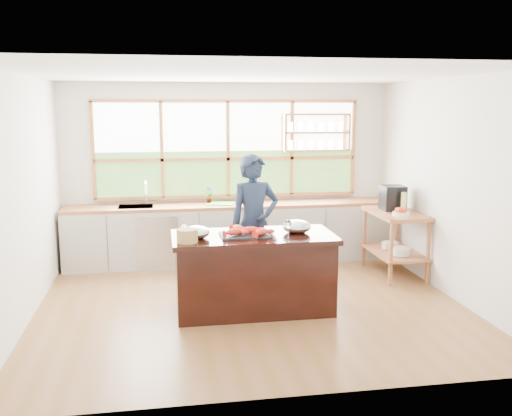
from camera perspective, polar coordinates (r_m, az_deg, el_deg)
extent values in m
plane|color=brown|center=(6.95, -0.52, -9.58)|extent=(5.00, 5.00, 0.00)
cube|color=silver|center=(8.83, -2.83, 3.65)|extent=(5.00, 0.02, 2.70)
cube|color=silver|center=(4.45, 3.99, -2.80)|extent=(5.00, 0.02, 2.70)
cube|color=silver|center=(6.70, -22.16, 0.85)|extent=(0.02, 4.50, 2.70)
cube|color=silver|center=(7.43, 18.89, 1.89)|extent=(0.02, 4.50, 2.70)
cube|color=white|center=(6.55, -0.56, 13.24)|extent=(5.00, 4.50, 0.02)
cube|color=#AC6C37|center=(8.77, -2.82, 5.90)|extent=(4.05, 0.06, 1.50)
cube|color=white|center=(8.77, -2.86, 8.18)|extent=(3.98, 0.01, 0.75)
cube|color=#295718|center=(8.83, -2.82, 3.47)|extent=(3.98, 0.01, 0.70)
cube|color=#AC6C37|center=(8.90, 6.02, 9.30)|extent=(1.00, 0.28, 0.03)
cube|color=#AC6C37|center=(8.90, 5.98, 7.53)|extent=(1.00, 0.28, 0.03)
cube|color=#AC6C37|center=(8.92, 5.95, 5.77)|extent=(1.00, 0.28, 0.03)
cube|color=#AC6C37|center=(8.78, 2.81, 7.54)|extent=(0.03, 0.28, 0.55)
cube|color=#AC6C37|center=(9.05, 9.06, 7.51)|extent=(0.03, 0.28, 0.55)
cube|color=#B8B7AE|center=(8.68, -2.53, -2.66)|extent=(4.90, 0.62, 0.85)
cube|color=#B5B7BD|center=(8.31, -9.83, -3.34)|extent=(0.60, 0.01, 0.72)
cube|color=#9A5F3C|center=(8.59, -2.56, 0.27)|extent=(4.90, 0.62, 0.05)
cube|color=#B5B7BD|center=(8.55, -11.91, -0.36)|extent=(0.50, 0.42, 0.16)
cube|color=#9A5F3C|center=(7.92, 16.84, -4.15)|extent=(0.04, 0.04, 0.90)
cube|color=#9A5F3C|center=(8.80, 13.97, -2.61)|extent=(0.04, 0.04, 0.90)
cube|color=#9A5F3C|center=(7.71, 13.36, -4.38)|extent=(0.04, 0.04, 0.90)
cube|color=#9A5F3C|center=(8.61, 10.79, -2.77)|extent=(0.04, 0.04, 0.90)
cube|color=#9A5F3C|center=(8.28, 13.65, -4.31)|extent=(0.62, 1.10, 0.03)
cube|color=#9A5F3C|center=(8.17, 13.81, -0.53)|extent=(0.62, 1.10, 0.05)
cylinder|color=silver|center=(8.04, 14.36, -4.26)|extent=(0.24, 0.24, 0.11)
cylinder|color=silver|center=(8.40, 13.26, -3.67)|extent=(0.24, 0.24, 0.09)
cube|color=black|center=(6.63, -0.26, -6.74)|extent=(1.77, 0.82, 0.84)
cube|color=black|center=(6.51, -0.26, -2.95)|extent=(1.85, 0.90, 0.06)
imported|color=#172239|center=(7.21, -0.17, -1.58)|extent=(0.71, 0.53, 1.76)
imported|color=slate|center=(8.59, -4.75, 1.32)|extent=(0.17, 0.14, 0.27)
cube|color=green|center=(8.57, -3.55, 0.46)|extent=(0.46, 0.39, 0.01)
cube|color=black|center=(8.25, 13.50, 0.99)|extent=(0.32, 0.34, 0.35)
cylinder|color=#BFC669|center=(8.04, 14.55, 0.50)|extent=(0.08, 0.08, 0.29)
cylinder|color=silver|center=(7.88, 14.31, -0.57)|extent=(0.23, 0.23, 0.05)
sphere|color=red|center=(7.89, 14.66, -0.20)|extent=(0.07, 0.07, 0.07)
sphere|color=red|center=(7.92, 14.29, -0.15)|extent=(0.07, 0.07, 0.07)
sphere|color=red|center=(7.88, 13.97, -0.18)|extent=(0.07, 0.07, 0.07)
sphere|color=red|center=(7.83, 14.14, -0.26)|extent=(0.07, 0.07, 0.07)
sphere|color=red|center=(7.83, 14.57, -0.27)|extent=(0.07, 0.07, 0.07)
cube|color=black|center=(6.45, -1.15, -2.72)|extent=(0.55, 0.41, 0.02)
ellipsoid|color=red|center=(6.38, -2.15, -2.43)|extent=(0.23, 0.15, 0.08)
ellipsoid|color=red|center=(6.47, -0.47, -2.24)|extent=(0.23, 0.14, 0.08)
ellipsoid|color=red|center=(6.37, 0.59, -2.43)|extent=(0.21, 0.21, 0.08)
ellipsoid|color=red|center=(6.55, -1.73, -2.09)|extent=(0.18, 0.23, 0.08)
ellipsoid|color=#B5B7BD|center=(6.36, -6.01, -2.45)|extent=(0.30, 0.30, 0.15)
ellipsoid|color=#B5B7BD|center=(6.62, 4.09, -1.87)|extent=(0.33, 0.33, 0.16)
cylinder|color=white|center=(6.29, 3.24, -3.12)|extent=(0.06, 0.06, 0.01)
cylinder|color=white|center=(6.27, 3.24, -2.54)|extent=(0.01, 0.01, 0.13)
ellipsoid|color=white|center=(6.25, 3.25, -1.64)|extent=(0.08, 0.08, 0.10)
cylinder|color=tan|center=(6.17, -6.90, -2.77)|extent=(0.23, 0.23, 0.15)
cylinder|color=white|center=(6.60, -7.02, -2.23)|extent=(0.11, 0.31, 0.08)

